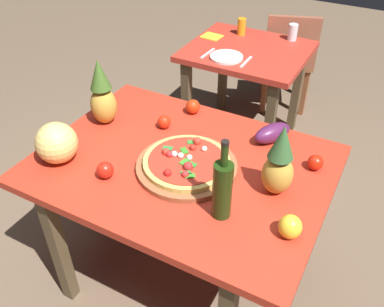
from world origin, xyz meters
TOP-DOWN VIEW (x-y plane):
  - ground_plane at (0.00, 0.00)m, footprint 10.00×10.00m
  - display_table at (0.00, 0.00)m, footprint 1.31×0.98m
  - background_table at (-0.21, 1.31)m, footprint 0.82×0.73m
  - dining_chair at (-0.07, 1.90)m, footprint 0.51×0.51m
  - pizza_board at (0.04, -0.03)m, footprint 0.45×0.45m
  - pizza at (0.04, -0.03)m, footprint 0.39×0.39m
  - wine_bottle at (0.29, -0.21)m, footprint 0.08×0.08m
  - pineapple_left at (-0.51, 0.11)m, footprint 0.13×0.13m
  - pineapple_right at (0.43, 0.02)m, footprint 0.13×0.13m
  - melon at (-0.50, -0.25)m, footprint 0.19×0.19m
  - bell_pepper at (0.56, -0.19)m, footprint 0.09×0.09m
  - eggplant at (0.30, 0.35)m, footprint 0.18×0.22m
  - tomato_at_corner at (-0.22, 0.20)m, footprint 0.07×0.07m
  - tomato_by_bottle at (0.54, 0.24)m, footprint 0.07×0.07m
  - tomato_near_board at (-0.24, -0.24)m, footprint 0.07×0.07m
  - tomato_beside_pepper at (-0.16, 0.39)m, footprint 0.08×0.08m
  - drinking_glass_juice at (-0.36, 1.53)m, footprint 0.06×0.06m
  - drinking_glass_water at (0.01, 1.60)m, footprint 0.07×0.07m
  - dinner_plate at (-0.28, 1.10)m, footprint 0.22×0.22m
  - fork_utensil at (-0.42, 1.10)m, footprint 0.03×0.18m
  - knife_utensil at (-0.14, 1.10)m, footprint 0.02×0.18m
  - napkin_folded at (-0.53, 1.38)m, footprint 0.15×0.13m

SIDE VIEW (x-z plane):
  - ground_plane at x=0.00m, z-range 0.00..0.00m
  - dining_chair at x=-0.07m, z-range 0.06..0.91m
  - background_table at x=-0.21m, z-range 0.24..0.99m
  - display_table at x=0.00m, z-range 0.29..1.04m
  - napkin_folded at x=-0.53m, z-range 0.75..0.76m
  - fork_utensil at x=-0.42m, z-range 0.75..0.76m
  - knife_utensil at x=-0.14m, z-range 0.75..0.76m
  - dinner_plate at x=-0.28m, z-range 0.75..0.77m
  - pizza_board at x=0.04m, z-range 0.75..0.78m
  - tomato_at_corner at x=-0.22m, z-range 0.75..0.82m
  - tomato_by_bottle at x=0.54m, z-range 0.75..0.82m
  - tomato_near_board at x=-0.24m, z-range 0.75..0.83m
  - tomato_beside_pepper at x=-0.16m, z-range 0.75..0.83m
  - pizza at x=0.04m, z-range 0.76..0.82m
  - bell_pepper at x=0.56m, z-range 0.75..0.84m
  - eggplant at x=0.30m, z-range 0.75..0.84m
  - drinking_glass_water at x=0.01m, z-range 0.75..0.86m
  - drinking_glass_juice at x=-0.36m, z-range 0.75..0.87m
  - melon at x=-0.50m, z-range 0.75..0.94m
  - wine_bottle at x=0.29m, z-range 0.71..1.06m
  - pineapple_right at x=0.43m, z-range 0.73..1.06m
  - pineapple_left at x=-0.51m, z-range 0.73..1.08m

